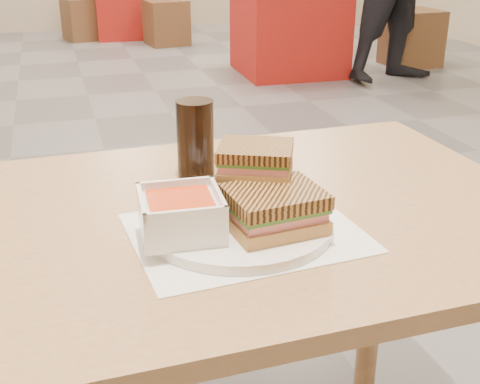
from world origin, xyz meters
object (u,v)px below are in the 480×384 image
object	(u,v)px
main_table	(181,280)
bg_chair_1r	(412,38)
panini_lower	(274,209)
bg_chair_2r	(166,23)
bg_chair_2l	(83,19)
cola_glass	(195,140)
bg_table_1	(289,30)
bg_chair_1l	(276,35)
plate	(239,224)
bg_table_2	(131,4)
soup_bowl	(181,216)

from	to	relation	value
main_table	bg_chair_1r	size ratio (longest dim) A/B	2.56
panini_lower	bg_chair_2r	distance (m)	5.88
bg_chair_2l	bg_chair_2r	bearing A→B (deg)	-34.86
bg_chair_2r	bg_chair_2l	bearing A→B (deg)	145.14
cola_glass	bg_table_1	distance (m)	4.29
bg_chair_1l	bg_chair_2r	world-z (taller)	bg_chair_1l
bg_table_1	bg_chair_2l	size ratio (longest dim) A/B	1.76
bg_chair_1r	main_table	bearing A→B (deg)	-125.52
plate	panini_lower	world-z (taller)	panini_lower
bg_chair_2r	plate	bearing A→B (deg)	-99.25
plate	panini_lower	xyz separation A→B (m)	(0.04, -0.04, 0.04)
bg_table_2	bg_chair_2r	xyz separation A→B (m)	(0.27, -0.66, -0.12)
main_table	soup_bowl	xyz separation A→B (m)	(-0.01, -0.09, 0.16)
bg_chair_2l	cola_glass	bearing A→B (deg)	-91.44
soup_bowl	bg_chair_1r	size ratio (longest dim) A/B	0.26
plate	soup_bowl	world-z (taller)	soup_bowl
panini_lower	bg_table_2	distance (m)	6.49
plate	soup_bowl	xyz separation A→B (m)	(-0.09, -0.02, 0.03)
bg_chair_2l	panini_lower	bearing A→B (deg)	-90.89
plate	bg_chair_1r	xyz separation A→B (m)	(2.81, 4.11, -0.52)
bg_table_1	bg_chair_2l	distance (m)	2.64
cola_glass	panini_lower	bearing A→B (deg)	-78.68
plate	bg_chair_1l	distance (m)	4.96
bg_table_2	bg_chair_2l	bearing A→B (deg)	-168.96
soup_bowl	bg_chair_2r	world-z (taller)	soup_bowl
bg_chair_1r	bg_chair_2l	size ratio (longest dim) A/B	1.02
cola_glass	bg_chair_1r	world-z (taller)	cola_glass
panini_lower	bg_chair_2l	distance (m)	6.37
panini_lower	bg_chair_1r	world-z (taller)	panini_lower
main_table	bg_chair_2l	world-z (taller)	main_table
plate	bg_chair_2l	size ratio (longest dim) A/B	0.61
bg_chair_1r	bg_chair_2l	bearing A→B (deg)	140.73
cola_glass	bg_chair_2l	size ratio (longest dim) A/B	0.30
bg_chair_2l	soup_bowl	bearing A→B (deg)	-92.09
cola_glass	bg_chair_1l	bearing A→B (deg)	68.42
cola_glass	bg_chair_1l	distance (m)	4.76
soup_bowl	bg_table_1	world-z (taller)	soup_bowl
panini_lower	bg_chair_2r	world-z (taller)	panini_lower
plate	cola_glass	xyz separation A→B (m)	(-0.01, 0.23, 0.06)
main_table	plate	distance (m)	0.16
cola_glass	bg_chair_2r	distance (m)	5.63
main_table	soup_bowl	distance (m)	0.18
soup_bowl	panini_lower	distance (m)	0.13
plate	bg_table_2	xyz separation A→B (m)	(0.66, 6.40, -0.42)
bg_table_1	bg_table_2	size ratio (longest dim) A/B	1.03
bg_table_2	bg_chair_2r	size ratio (longest dim) A/B	1.79
cola_glass	bg_chair_1l	xyz separation A→B (m)	(1.74, 4.40, -0.58)
panini_lower	bg_table_1	distance (m)	4.52
cola_glass	bg_table_1	world-z (taller)	cola_glass
soup_bowl	bg_chair_1l	distance (m)	5.02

